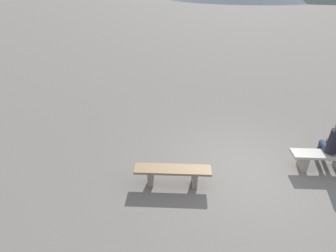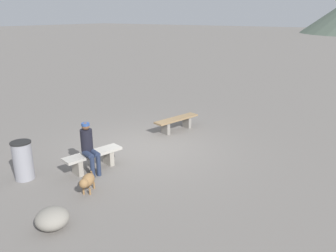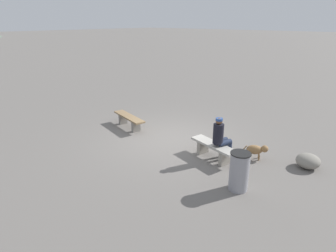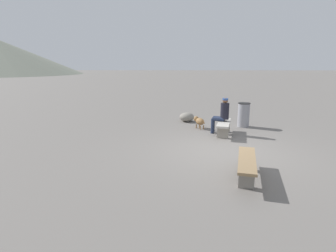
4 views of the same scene
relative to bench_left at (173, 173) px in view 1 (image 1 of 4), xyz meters
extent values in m
cube|color=slate|center=(1.92, 0.16, -0.36)|extent=(210.00, 210.00, 0.06)
cube|color=gray|center=(-0.50, 0.12, -0.13)|extent=(0.19, 0.34, 0.40)
cube|color=gray|center=(0.50, -0.12, -0.13)|extent=(0.19, 0.34, 0.40)
cube|color=#8C704C|center=(0.00, 0.00, 0.10)|extent=(1.81, 0.76, 0.06)
cube|color=gray|center=(3.39, 0.00, -0.13)|extent=(0.21, 0.39, 0.40)
cube|color=#B2ADA3|center=(3.83, -0.10, 0.11)|extent=(1.62, 0.76, 0.07)
cylinder|color=black|center=(3.98, -0.13, 0.51)|extent=(0.30, 0.30, 0.58)
cylinder|color=#232D47|center=(4.12, 0.04, 0.22)|extent=(0.27, 0.44, 0.15)
cylinder|color=#232D47|center=(4.18, 0.23, -0.05)|extent=(0.11, 0.11, 0.55)
cylinder|color=#232D47|center=(3.96, 0.09, 0.22)|extent=(0.27, 0.44, 0.15)
cylinder|color=#232D47|center=(4.02, 0.28, -0.05)|extent=(0.11, 0.11, 0.55)
ellipsoid|color=olive|center=(4.74, 0.68, -0.03)|extent=(0.53, 0.45, 0.27)
cylinder|color=olive|center=(4.83, 0.81, -0.25)|extent=(0.04, 0.04, 0.16)
cylinder|color=olive|center=(4.90, 0.68, -0.25)|extent=(0.04, 0.04, 0.16)
cylinder|color=olive|center=(4.58, 0.68, -0.25)|extent=(0.04, 0.04, 0.16)
cylinder|color=olive|center=(4.65, 0.54, -0.25)|extent=(0.04, 0.04, 0.16)
cylinder|color=olive|center=(4.50, 0.55, 0.01)|extent=(0.12, 0.08, 0.15)
camera|label=1|loc=(-0.97, -4.75, 3.97)|focal=28.40mm
camera|label=2|loc=(9.48, 6.11, 3.55)|focal=36.54mm
camera|label=3|loc=(7.86, -6.71, 3.54)|focal=30.61mm
camera|label=4|loc=(-5.77, 1.51, 2.16)|focal=29.26mm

